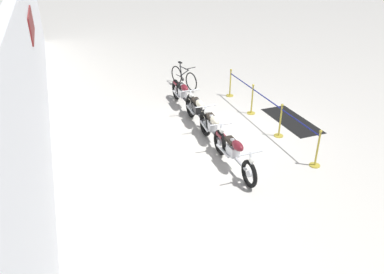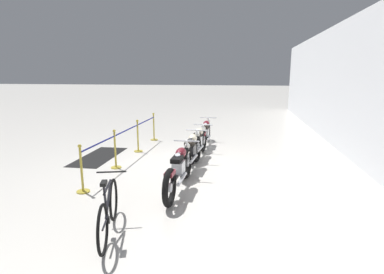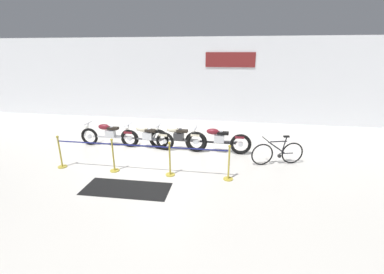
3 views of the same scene
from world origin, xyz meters
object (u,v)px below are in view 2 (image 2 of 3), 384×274
at_px(motorcycle_cream_1, 198,143).
at_px(stanchion_mid_left, 138,141).
at_px(stanchion_mid_right, 115,155).
at_px(motorcycle_cream_2, 191,152).
at_px(motorcycle_maroon_0, 206,133).
at_px(bicycle, 109,211).
at_px(motorcycle_maroon_3, 179,169).
at_px(stanchion_far_left, 140,130).
at_px(floor_banner, 99,157).
at_px(stanchion_far_right, 82,176).

xyz_separation_m(motorcycle_cream_1, stanchion_mid_left, (-0.35, -2.03, -0.10)).
relative_size(stanchion_mid_left, stanchion_mid_right, 1.00).
bearing_deg(motorcycle_cream_2, stanchion_mid_left, -127.29).
distance_m(motorcycle_maroon_0, motorcycle_cream_2, 2.71).
bearing_deg(bicycle, stanchion_mid_right, -157.90).
xyz_separation_m(motorcycle_maroon_0, motorcycle_maroon_3, (4.18, -0.05, 0.01)).
bearing_deg(motorcycle_cream_1, stanchion_far_left, -107.02).
xyz_separation_m(bicycle, stanchion_far_left, (-5.28, -1.32, 0.27)).
bearing_deg(motorcycle_maroon_3, floor_banner, -126.55).
bearing_deg(bicycle, motorcycle_cream_2, 168.44).
bearing_deg(motorcycle_maroon_0, floor_banner, -57.38).
bearing_deg(motorcycle_maroon_3, stanchion_far_left, -148.43).
distance_m(motorcycle_maroon_3, stanchion_far_left, 3.86).
distance_m(stanchion_far_right, floor_banner, 2.88).
bearing_deg(stanchion_far_right, motorcycle_maroon_3, 102.66).
relative_size(stanchion_mid_left, floor_banner, 0.45).
height_order(bicycle, stanchion_far_right, stanchion_far_right).
relative_size(stanchion_far_right, floor_banner, 0.45).
height_order(motorcycle_cream_2, bicycle, bicycle).
xyz_separation_m(motorcycle_cream_1, motorcycle_maroon_3, (2.67, -0.01, 0.01)).
bearing_deg(stanchion_mid_left, motorcycle_maroon_3, 33.78).
height_order(motorcycle_maroon_0, motorcycle_cream_2, motorcycle_cream_2).
bearing_deg(motorcycle_maroon_3, stanchion_mid_right, -121.93).
distance_m(stanchion_mid_left, stanchion_far_right, 3.47).
height_order(stanchion_mid_left, floor_banner, stanchion_mid_left).
xyz_separation_m(stanchion_mid_right, floor_banner, (-0.97, -0.98, -0.35)).
height_order(stanchion_far_left, floor_banner, stanchion_far_left).
bearing_deg(stanchion_mid_left, stanchion_far_right, 0.00).
bearing_deg(stanchion_far_right, motorcycle_cream_2, 133.61).
relative_size(stanchion_far_left, stanchion_mid_left, 5.08).
xyz_separation_m(motorcycle_maroon_0, motorcycle_cream_2, (2.70, -0.05, 0.01)).
bearing_deg(floor_banner, motorcycle_cream_2, 75.01).
relative_size(bicycle, stanchion_far_left, 0.32).
distance_m(motorcycle_cream_1, bicycle, 4.71).
height_order(motorcycle_maroon_3, floor_banner, motorcycle_maroon_3).
relative_size(motorcycle_maroon_0, stanchion_far_left, 0.44).
xyz_separation_m(stanchion_mid_left, stanchion_mid_right, (1.76, 0.00, 0.00)).
height_order(motorcycle_maroon_0, stanchion_far_left, stanchion_far_left).
bearing_deg(floor_banner, stanchion_far_left, 136.25).
distance_m(stanchion_far_left, stanchion_mid_left, 0.40).
bearing_deg(stanchion_mid_left, stanchion_mid_right, 0.00).
distance_m(motorcycle_maroon_3, floor_banner, 3.77).
height_order(motorcycle_cream_2, stanchion_far_right, stanchion_far_right).
bearing_deg(motorcycle_maroon_3, stanchion_mid_left, -146.22).
height_order(motorcycle_cream_1, bicycle, bicycle).
xyz_separation_m(motorcycle_maroon_0, floor_banner, (1.96, -3.06, -0.46)).
distance_m(motorcycle_maroon_0, motorcycle_maroon_3, 4.18).
bearing_deg(stanchion_far_left, stanchion_far_right, 0.00).
bearing_deg(motorcycle_maroon_0, motorcycle_cream_1, -1.66).
distance_m(motorcycle_maroon_0, stanchion_far_left, 2.27).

